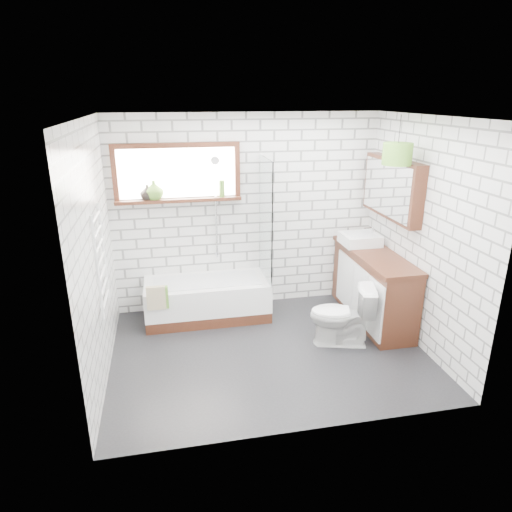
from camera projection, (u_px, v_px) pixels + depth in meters
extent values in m
cube|color=black|center=(268.00, 351.00, 5.08)|extent=(3.40, 2.60, 0.01)
cube|color=white|center=(271.00, 116.00, 4.23)|extent=(3.40, 2.60, 0.01)
cube|color=white|center=(247.00, 214.00, 5.86)|extent=(3.40, 0.01, 2.50)
cube|color=white|center=(308.00, 297.00, 3.45)|extent=(3.40, 0.01, 2.50)
cube|color=white|center=(95.00, 255.00, 4.34)|extent=(0.01, 2.60, 2.50)
cube|color=white|center=(422.00, 235.00, 4.97)|extent=(0.01, 2.60, 2.50)
cube|color=#37190F|center=(177.00, 173.00, 5.48)|extent=(1.52, 0.16, 0.68)
cube|color=white|center=(101.00, 260.00, 4.36)|extent=(0.06, 0.52, 1.00)
cube|color=#37190F|center=(392.00, 188.00, 5.38)|extent=(0.16, 1.20, 0.70)
cylinder|color=silver|center=(216.00, 208.00, 5.71)|extent=(0.02, 0.02, 1.30)
cube|color=white|center=(207.00, 299.00, 5.77)|extent=(1.54, 0.68, 0.50)
cube|color=white|center=(265.00, 220.00, 5.58)|extent=(0.02, 0.72, 1.50)
cube|color=#538C2A|center=(160.00, 298.00, 5.27)|extent=(0.20, 0.05, 0.27)
cube|color=tan|center=(156.00, 298.00, 5.27)|extent=(0.22, 0.05, 0.28)
cube|color=#37190F|center=(373.00, 286.00, 5.67)|extent=(0.50, 1.55, 0.88)
cube|color=white|center=(360.00, 239.00, 5.81)|extent=(0.46, 0.41, 0.14)
cylinder|color=silver|center=(372.00, 233.00, 5.82)|extent=(0.03, 0.03, 0.17)
imported|color=white|center=(341.00, 315.00, 5.12)|extent=(0.57, 0.78, 0.71)
imported|color=#5B912C|center=(154.00, 192.00, 5.46)|extent=(0.23, 0.23, 0.23)
imported|color=black|center=(148.00, 194.00, 5.46)|extent=(0.21, 0.21, 0.18)
cylinder|color=#5B912C|center=(222.00, 190.00, 5.62)|extent=(0.08, 0.08, 0.20)
cylinder|color=#538C2A|center=(397.00, 154.00, 4.83)|extent=(0.31, 0.31, 0.23)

